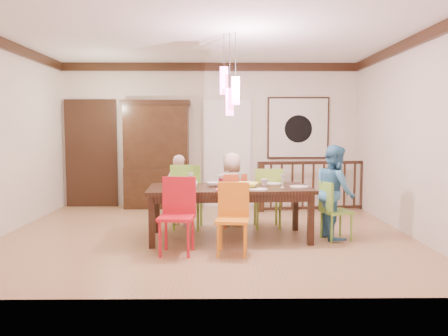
{
  "coord_description": "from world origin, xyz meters",
  "views": [
    {
      "loc": [
        0.19,
        -6.42,
        1.56
      ],
      "look_at": [
        0.27,
        0.1,
        0.99
      ],
      "focal_mm": 35.0,
      "sensor_mm": 36.0,
      "label": 1
    }
  ],
  "objects_px": {
    "person_far_mid": "(232,189)",
    "balustrade": "(313,185)",
    "china_hutch": "(157,154)",
    "person_end_right": "(335,192)",
    "chair_far_left": "(188,192)",
    "chair_end_right": "(337,206)",
    "person_far_left": "(179,191)",
    "dining_table": "(230,192)"
  },
  "relations": [
    {
      "from": "person_far_mid",
      "to": "balustrade",
      "type": "bearing_deg",
      "value": -157.7
    },
    {
      "from": "balustrade",
      "to": "china_hutch",
      "type": "bearing_deg",
      "value": 166.84
    },
    {
      "from": "china_hutch",
      "to": "person_end_right",
      "type": "bearing_deg",
      "value": -40.91
    },
    {
      "from": "chair_far_left",
      "to": "balustrade",
      "type": "xyz_separation_m",
      "value": [
        2.33,
        1.52,
        -0.09
      ]
    },
    {
      "from": "chair_end_right",
      "to": "person_end_right",
      "type": "xyz_separation_m",
      "value": [
        -0.0,
        0.09,
        0.2
      ]
    },
    {
      "from": "person_far_mid",
      "to": "china_hutch",
      "type": "bearing_deg",
      "value": -65.15
    },
    {
      "from": "person_far_mid",
      "to": "person_end_right",
      "type": "relative_size",
      "value": 0.89
    },
    {
      "from": "china_hutch",
      "to": "person_far_mid",
      "type": "distance_m",
      "value": 2.25
    },
    {
      "from": "person_far_left",
      "to": "person_end_right",
      "type": "xyz_separation_m",
      "value": [
        2.31,
        -0.79,
        0.09
      ]
    },
    {
      "from": "chair_end_right",
      "to": "china_hutch",
      "type": "xyz_separation_m",
      "value": [
        -2.92,
        2.61,
        0.6
      ]
    },
    {
      "from": "chair_far_left",
      "to": "chair_end_right",
      "type": "height_order",
      "value": "chair_far_left"
    },
    {
      "from": "chair_end_right",
      "to": "person_far_mid",
      "type": "distance_m",
      "value": 1.75
    },
    {
      "from": "china_hutch",
      "to": "balustrade",
      "type": "relative_size",
      "value": 0.97
    },
    {
      "from": "chair_end_right",
      "to": "person_end_right",
      "type": "distance_m",
      "value": 0.22
    },
    {
      "from": "person_end_right",
      "to": "china_hutch",
      "type": "bearing_deg",
      "value": 43.73
    },
    {
      "from": "chair_far_left",
      "to": "person_end_right",
      "type": "distance_m",
      "value": 2.26
    },
    {
      "from": "chair_end_right",
      "to": "balustrade",
      "type": "relative_size",
      "value": 0.38
    },
    {
      "from": "dining_table",
      "to": "china_hutch",
      "type": "distance_m",
      "value": 2.93
    },
    {
      "from": "balustrade",
      "to": "person_far_left",
      "type": "xyz_separation_m",
      "value": [
        -2.47,
        -1.39,
        0.08
      ]
    },
    {
      "from": "dining_table",
      "to": "chair_far_left",
      "type": "xyz_separation_m",
      "value": [
        -0.65,
        0.68,
        -0.09
      ]
    },
    {
      "from": "person_far_left",
      "to": "person_far_mid",
      "type": "relative_size",
      "value": 0.98
    },
    {
      "from": "dining_table",
      "to": "person_far_mid",
      "type": "height_order",
      "value": "person_far_mid"
    },
    {
      "from": "chair_end_right",
      "to": "balustrade",
      "type": "xyz_separation_m",
      "value": [
        0.16,
        2.27,
        0.02
      ]
    },
    {
      "from": "balustrade",
      "to": "person_far_left",
      "type": "height_order",
      "value": "person_far_left"
    },
    {
      "from": "china_hutch",
      "to": "person_end_right",
      "type": "relative_size",
      "value": 1.59
    },
    {
      "from": "chair_far_left",
      "to": "person_far_mid",
      "type": "height_order",
      "value": "person_far_mid"
    },
    {
      "from": "person_far_left",
      "to": "person_far_mid",
      "type": "height_order",
      "value": "person_far_mid"
    },
    {
      "from": "china_hutch",
      "to": "person_far_mid",
      "type": "bearing_deg",
      "value": -48.58
    },
    {
      "from": "chair_far_left",
      "to": "person_end_right",
      "type": "bearing_deg",
      "value": 168.41
    },
    {
      "from": "dining_table",
      "to": "chair_end_right",
      "type": "relative_size",
      "value": 2.82
    },
    {
      "from": "china_hutch",
      "to": "person_far_mid",
      "type": "height_order",
      "value": "china_hutch"
    },
    {
      "from": "china_hutch",
      "to": "balustrade",
      "type": "distance_m",
      "value": 3.15
    },
    {
      "from": "china_hutch",
      "to": "person_far_mid",
      "type": "relative_size",
      "value": 1.79
    },
    {
      "from": "dining_table",
      "to": "person_far_left",
      "type": "relative_size",
      "value": 2.02
    },
    {
      "from": "dining_table",
      "to": "person_end_right",
      "type": "xyz_separation_m",
      "value": [
        1.52,
        0.02,
        0.0
      ]
    },
    {
      "from": "china_hutch",
      "to": "person_far_left",
      "type": "height_order",
      "value": "china_hutch"
    },
    {
      "from": "person_far_left",
      "to": "person_end_right",
      "type": "relative_size",
      "value": 0.86
    },
    {
      "from": "chair_far_left",
      "to": "china_hutch",
      "type": "relative_size",
      "value": 0.48
    },
    {
      "from": "chair_far_left",
      "to": "person_far_left",
      "type": "distance_m",
      "value": 0.2
    },
    {
      "from": "person_far_left",
      "to": "balustrade",
      "type": "bearing_deg",
      "value": -134.18
    },
    {
      "from": "dining_table",
      "to": "person_far_mid",
      "type": "xyz_separation_m",
      "value": [
        0.06,
        0.89,
        -0.08
      ]
    },
    {
      "from": "person_end_right",
      "to": "person_far_left",
      "type": "bearing_deg",
      "value": 65.83
    }
  ]
}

